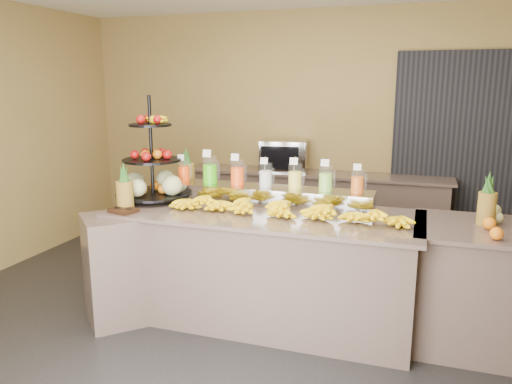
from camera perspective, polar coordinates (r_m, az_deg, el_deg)
The scene contains 20 objects.
ground at distance 4.13m, azimuth -0.37°, elevation -15.94°, with size 6.00×6.00×0.00m, color black.
room_envelope at distance 4.34m, azimuth 5.43°, elevation 11.25°, with size 6.04×5.02×2.82m.
buffet_counter at distance 4.19m, azimuth -0.72°, elevation -8.48°, with size 2.75×1.25×0.93m.
right_counter at distance 4.15m, azimuth 24.80°, elevation -9.88°, with size 1.08×0.88×0.93m.
back_ledge at distance 5.99m, azimuth 6.64°, elevation -2.11°, with size 3.10×0.55×0.93m.
pitcher_tray at distance 4.32m, azimuth 1.11°, elevation -0.38°, with size 1.85×0.30×0.15m, color gray.
juice_pitcher_orange_a at distance 4.57m, azimuth -8.25°, elevation 2.31°, with size 0.11×0.11×0.26m.
juice_pitcher_green at distance 4.46m, azimuth -5.27°, elevation 2.38°, with size 0.13×0.14×0.32m.
juice_pitcher_orange_b at distance 4.36m, azimuth -2.14°, elevation 2.10°, with size 0.12×0.13×0.29m.
juice_pitcher_milk at distance 4.28m, azimuth 1.11°, elevation 1.80°, with size 0.11×0.12×0.27m.
juice_pitcher_lemon at distance 4.21m, azimuth 4.49°, elevation 1.64°, with size 0.12×0.12×0.28m.
juice_pitcher_lime at distance 4.16m, azimuth 7.97°, elevation 1.42°, with size 0.12×0.12×0.28m.
juice_pitcher_orange_c at distance 4.12m, azimuth 11.52°, elevation 1.07°, with size 0.11×0.11×0.26m.
banana_heap at distance 3.94m, azimuth 3.42°, elevation -1.69°, with size 1.97×0.18×0.16m.
fruit_stand at distance 4.51m, azimuth -11.26°, elevation 2.01°, with size 0.69×0.69×0.93m.
condiment_caddy at distance 4.18m, azimuth -14.92°, elevation -2.04°, with size 0.21×0.16×0.03m, color black.
pineapple_left_a at distance 4.25m, azimuth -14.76°, elevation 0.01°, with size 0.14×0.14×0.40m.
pineapple_left_b at distance 4.76m, azimuth -7.92°, elevation 1.87°, with size 0.15×0.15×0.44m.
right_fruit_pile at distance 3.93m, azimuth 27.12°, elevation -3.01°, with size 0.46×0.44×0.24m.
oven_warmer at distance 5.96m, azimuth 3.25°, elevation 4.18°, with size 0.54×0.38×0.36m, color gray.
Camera 1 is at (1.18, -3.44, 1.95)m, focal length 35.00 mm.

